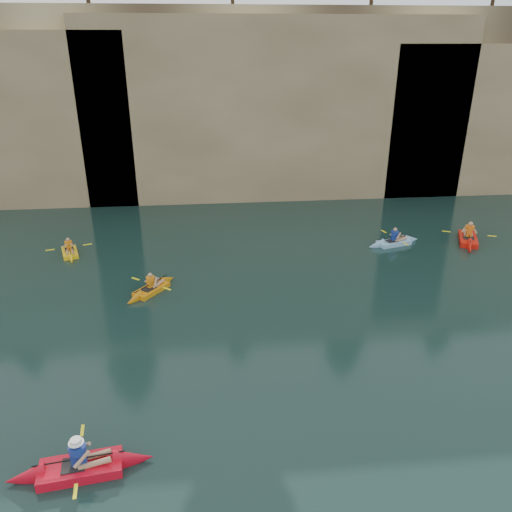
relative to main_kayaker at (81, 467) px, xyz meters
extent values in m
plane|color=black|center=(6.00, -0.06, -0.17)|extent=(160.00, 160.00, 0.00)
cube|color=tan|center=(6.00, 29.94, 5.83)|extent=(70.00, 16.00, 12.00)
cube|color=tan|center=(8.00, 22.54, 5.53)|extent=(24.00, 2.40, 11.40)
cube|color=black|center=(2.00, 21.89, 1.43)|extent=(3.50, 1.00, 3.20)
cube|color=black|center=(16.00, 21.89, 2.08)|extent=(5.00, 1.00, 4.50)
cube|color=red|center=(0.00, 0.00, -0.02)|extent=(2.77, 1.18, 0.31)
cone|color=red|center=(1.25, 0.17, -0.02)|extent=(1.04, 0.92, 0.80)
cone|color=red|center=(-1.25, -0.16, -0.02)|extent=(1.04, 0.92, 0.80)
cube|color=black|center=(-0.15, -0.02, 0.10)|extent=(0.61, 0.57, 0.04)
cube|color=navy|center=(0.00, 0.00, 0.40)|extent=(0.37, 0.27, 0.51)
sphere|color=tan|center=(0.00, 0.00, 0.77)|extent=(0.21, 0.21, 0.21)
cylinder|color=black|center=(0.00, 0.00, 0.27)|extent=(2.13, 0.31, 0.04)
cube|color=#FFF115|center=(-0.13, 0.96, 0.27)|extent=(0.13, 0.43, 0.02)
cube|color=#FFF115|center=(0.13, -0.96, 0.27)|extent=(0.13, 0.43, 0.02)
cylinder|color=white|center=(0.00, 0.00, 0.81)|extent=(0.37, 0.37, 0.10)
cube|color=orange|center=(0.85, 9.44, -0.05)|extent=(1.87, 2.15, 0.24)
cone|color=orange|center=(1.48, 10.26, -0.05)|extent=(0.99, 1.01, 0.65)
cone|color=orange|center=(0.23, 8.62, -0.05)|extent=(0.99, 1.01, 0.65)
cube|color=black|center=(0.76, 9.32, 0.04)|extent=(0.66, 0.69, 0.04)
cube|color=orange|center=(0.85, 9.44, 0.29)|extent=(0.33, 0.35, 0.44)
sphere|color=tan|center=(0.85, 9.44, 0.60)|extent=(0.18, 0.18, 0.18)
cylinder|color=black|center=(0.85, 9.44, 0.21)|extent=(1.20, 1.56, 0.04)
cube|color=#FFF115|center=(0.17, 9.96, 0.21)|extent=(0.38, 0.32, 0.02)
cube|color=#FFF115|center=(1.54, 8.91, 0.21)|extent=(0.38, 0.32, 0.02)
cube|color=red|center=(16.77, 13.47, -0.02)|extent=(1.89, 2.94, 0.30)
cone|color=red|center=(17.29, 14.69, -0.02)|extent=(1.14, 1.24, 0.82)
cone|color=red|center=(16.24, 12.24, -0.02)|extent=(1.14, 1.24, 0.82)
cube|color=black|center=(16.71, 13.33, 0.10)|extent=(0.68, 0.71, 0.04)
cube|color=orange|center=(16.77, 13.47, 0.41)|extent=(0.37, 0.44, 0.55)
sphere|color=tan|center=(16.77, 13.47, 0.81)|extent=(0.23, 0.23, 0.23)
cylinder|color=black|center=(16.77, 13.47, 0.27)|extent=(0.98, 2.23, 0.04)
cube|color=#FFF115|center=(15.75, 13.90, 0.27)|extent=(0.42, 0.24, 0.02)
cube|color=#FFF115|center=(17.78, 13.03, 0.27)|extent=(0.42, 0.24, 0.02)
cube|color=yellow|center=(-3.48, 13.85, -0.05)|extent=(1.27, 2.15, 0.24)
cone|color=yellow|center=(-3.19, 12.93, -0.05)|extent=(0.84, 0.88, 0.65)
cone|color=yellow|center=(-3.78, 14.76, -0.05)|extent=(0.84, 0.88, 0.65)
cube|color=black|center=(-3.53, 13.99, 0.04)|extent=(0.56, 0.65, 0.04)
cube|color=orange|center=(-3.48, 13.85, 0.29)|extent=(0.27, 0.34, 0.44)
sphere|color=tan|center=(-3.48, 13.85, 0.60)|extent=(0.18, 0.18, 0.18)
cylinder|color=black|center=(-3.48, 13.85, 0.21)|extent=(0.62, 1.85, 0.04)
cube|color=#FFF115|center=(-2.66, 14.11, 0.21)|extent=(0.42, 0.20, 0.02)
cube|color=#FFF115|center=(-4.31, 13.58, 0.21)|extent=(0.42, 0.20, 0.02)
cube|color=#87BAE2|center=(12.77, 13.45, -0.05)|extent=(2.43, 1.32, 0.25)
cone|color=#87BAE2|center=(13.83, 13.74, -0.05)|extent=(0.98, 0.89, 0.69)
cone|color=#87BAE2|center=(11.72, 13.16, -0.05)|extent=(0.98, 0.89, 0.69)
cube|color=black|center=(12.63, 13.41, 0.05)|extent=(0.65, 0.57, 0.04)
cube|color=navy|center=(12.77, 13.45, 0.32)|extent=(0.36, 0.28, 0.46)
sphere|color=tan|center=(12.77, 13.45, 0.65)|extent=(0.19, 0.19, 0.19)
cylinder|color=black|center=(12.77, 13.45, 0.22)|extent=(1.99, 0.59, 0.04)
cube|color=#FFF115|center=(12.52, 14.34, 0.22)|extent=(0.19, 0.43, 0.02)
cube|color=#FFF115|center=(13.02, 12.56, 0.22)|extent=(0.19, 0.43, 0.02)
camera|label=1|loc=(3.32, -9.42, 9.56)|focal=35.00mm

